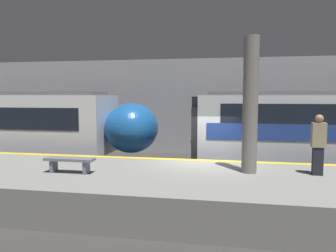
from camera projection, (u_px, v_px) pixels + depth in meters
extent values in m
plane|color=#33302D|center=(201.00, 187.00, 11.84)|extent=(120.00, 120.00, 0.00)
cube|color=slate|center=(195.00, 192.00, 9.55)|extent=(40.00, 4.58, 1.02)
cube|color=gold|center=(201.00, 160.00, 11.59)|extent=(40.00, 0.30, 0.01)
cube|color=#939399|center=(212.00, 107.00, 18.24)|extent=(50.00, 0.15, 5.36)
cylinder|color=slate|center=(250.00, 105.00, 9.61)|extent=(0.45, 0.45, 4.02)
ellipsoid|color=#195199|center=(132.00, 128.00, 14.92)|extent=(2.42, 2.61, 2.27)
sphere|color=#F2EFCC|center=(152.00, 137.00, 14.78)|extent=(0.20, 0.20, 0.20)
cube|color=black|center=(198.00, 131.00, 14.37)|extent=(0.25, 2.78, 2.16)
cube|color=black|center=(198.00, 106.00, 14.27)|extent=(0.25, 2.50, 0.87)
sphere|color=#EA4C42|center=(192.00, 141.00, 13.81)|extent=(0.18, 0.18, 0.18)
sphere|color=#EA4C42|center=(195.00, 138.00, 15.06)|extent=(0.18, 0.18, 0.18)
cube|color=black|center=(318.00, 161.00, 9.44)|extent=(0.28, 0.20, 0.82)
cube|color=gray|center=(319.00, 135.00, 9.37)|extent=(0.38, 0.24, 0.71)
sphere|color=#9E7051|center=(319.00, 119.00, 9.32)|extent=(0.23, 0.23, 0.23)
cube|color=slate|center=(54.00, 165.00, 9.83)|extent=(0.10, 0.32, 0.41)
cube|color=slate|center=(86.00, 167.00, 9.64)|extent=(0.10, 0.32, 0.41)
cube|color=slate|center=(70.00, 159.00, 9.71)|extent=(1.50, 0.40, 0.08)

